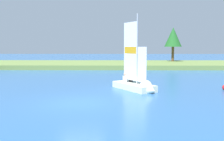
{
  "coord_description": "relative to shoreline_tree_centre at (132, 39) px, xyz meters",
  "views": [
    {
      "loc": [
        1.93,
        -14.05,
        3.13
      ],
      "look_at": [
        1.63,
        6.79,
        1.2
      ],
      "focal_mm": 41.04,
      "sensor_mm": 36.0,
      "label": 1
    }
  ],
  "objects": [
    {
      "name": "shoreline_tree_centre",
      "position": [
        0.0,
        0.0,
        0.0
      ],
      "size": [
        2.04,
        2.04,
        5.79
      ],
      "color": "brown",
      "rests_on": "shore_bank"
    },
    {
      "name": "sailboat",
      "position": [
        -1.17,
        -27.29,
        -4.06
      ],
      "size": [
        3.35,
        4.32,
        5.88
      ],
      "rotation": [
        0.0,
        0.0,
        -1.02
      ],
      "color": "silver",
      "rests_on": "ground"
    },
    {
      "name": "shoreline_tree_midright",
      "position": [
        7.01,
        -1.21,
        0.26
      ],
      "size": [
        2.92,
        2.92,
        5.82
      ],
      "color": "brown",
      "rests_on": "shore_bank"
    },
    {
      "name": "shore_bank",
      "position": [
        -4.76,
        -4.37,
        -4.18
      ],
      "size": [
        80.0,
        13.76,
        0.63
      ],
      "primitive_type": "cube",
      "color": "olive",
      "rests_on": "ground"
    },
    {
      "name": "ground_plane",
      "position": [
        -4.76,
        -31.38,
        -4.5
      ],
      "size": [
        200.0,
        200.0,
        0.0
      ],
      "primitive_type": "plane",
      "color": "#2D609E"
    }
  ]
}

